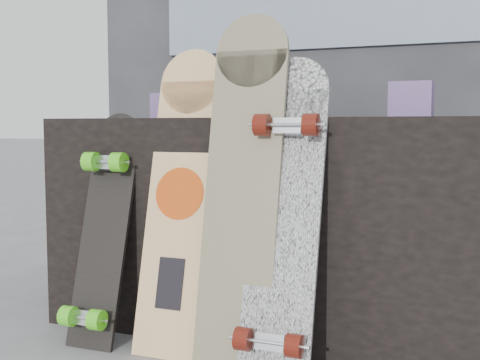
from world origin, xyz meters
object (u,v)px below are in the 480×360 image
at_px(longboard_geisha, 181,189).
at_px(longboard_celtic, 243,177).
at_px(longboard_cascadia, 284,210).
at_px(vendor_table, 267,223).
at_px(skateboard_dark, 103,225).

xyz_separation_m(longboard_geisha, longboard_celtic, (0.25, -0.05, 0.05)).
height_order(longboard_geisha, longboard_celtic, longboard_celtic).
bearing_deg(longboard_cascadia, vendor_table, 115.62).
bearing_deg(longboard_celtic, skateboard_dark, 179.43).
bearing_deg(vendor_table, skateboard_dark, -142.70).
bearing_deg(skateboard_dark, longboard_geisha, 9.77).
relative_size(vendor_table, skateboard_dark, 1.95).
bearing_deg(longboard_celtic, longboard_geisha, 167.67).
xyz_separation_m(vendor_table, longboard_cascadia, (0.19, -0.40, 0.11)).
height_order(vendor_table, longboard_geisha, longboard_geisha).
bearing_deg(vendor_table, longboard_celtic, -82.82).
relative_size(vendor_table, longboard_geisha, 1.53).
xyz_separation_m(longboard_geisha, longboard_cascadia, (0.40, -0.08, -0.04)).
distance_m(longboard_celtic, skateboard_dark, 0.57).
bearing_deg(skateboard_dark, longboard_celtic, -0.57).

